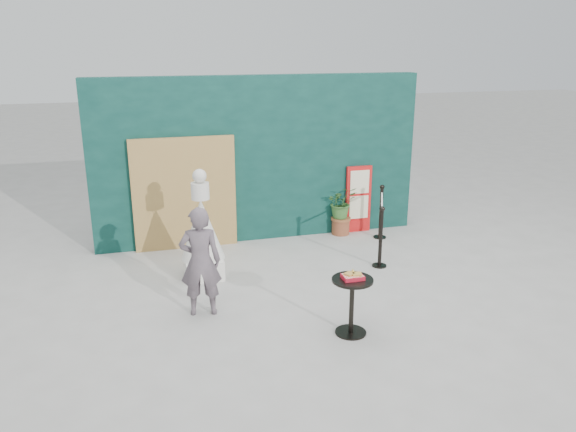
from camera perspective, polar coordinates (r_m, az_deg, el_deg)
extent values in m
plane|color=#ADAAA5|center=(7.91, 2.37, -9.46)|extent=(60.00, 60.00, 0.00)
cube|color=#0A2D29|center=(10.31, -2.93, 5.78)|extent=(6.00, 0.30, 3.00)
cube|color=tan|center=(10.01, -10.46, 2.22)|extent=(1.80, 0.08, 2.00)
imported|color=#61535B|center=(7.58, -8.89, -4.59)|extent=(0.60, 0.44, 1.52)
cube|color=red|center=(10.90, 7.15, 1.71)|extent=(0.50, 0.06, 1.30)
cube|color=beige|center=(10.78, 7.29, 3.45)|extent=(0.38, 0.02, 0.45)
cube|color=beige|center=(10.91, 7.19, 0.90)|extent=(0.38, 0.02, 0.45)
cube|color=red|center=(11.01, 7.13, -0.85)|extent=(0.38, 0.02, 0.18)
cube|color=white|center=(8.97, -8.55, -5.15)|extent=(0.58, 0.58, 0.32)
cone|color=beige|center=(8.75, -8.73, -1.30)|extent=(0.68, 0.68, 0.95)
cylinder|color=silver|center=(8.58, -8.92, 2.53)|extent=(0.28, 0.28, 0.25)
sphere|color=silver|center=(8.52, -8.99, 4.04)|extent=(0.21, 0.21, 0.21)
cylinder|color=black|center=(7.36, 6.38, -11.65)|extent=(0.40, 0.40, 0.02)
cylinder|color=black|center=(7.20, 6.47, -9.21)|extent=(0.06, 0.06, 0.72)
cylinder|color=black|center=(7.04, 6.57, -6.48)|extent=(0.52, 0.52, 0.03)
cube|color=red|center=(7.02, 6.59, -6.18)|extent=(0.26, 0.19, 0.05)
cube|color=red|center=(7.01, 6.59, -5.98)|extent=(0.24, 0.17, 0.00)
cube|color=gold|center=(7.00, 6.26, -5.87)|extent=(0.15, 0.14, 0.02)
cube|color=gold|center=(7.01, 7.04, -5.88)|extent=(0.13, 0.13, 0.02)
cone|color=gold|center=(7.05, 6.60, -5.56)|extent=(0.06, 0.06, 0.06)
cylinder|color=brown|center=(10.85, 5.36, -1.11)|extent=(0.34, 0.34, 0.28)
cylinder|color=#955B30|center=(10.80, 5.39, -0.28)|extent=(0.38, 0.38, 0.05)
imported|color=#35632A|center=(10.71, 5.44, 1.42)|extent=(0.56, 0.48, 0.62)
cylinder|color=black|center=(9.45, 9.25, -4.99)|extent=(0.24, 0.24, 0.02)
cylinder|color=black|center=(9.28, 9.39, -2.31)|extent=(0.06, 0.06, 0.96)
sphere|color=black|center=(9.12, 9.54, 0.71)|extent=(0.09, 0.09, 0.09)
cylinder|color=black|center=(10.79, 9.29, -2.12)|extent=(0.24, 0.24, 0.02)
cylinder|color=black|center=(10.64, 9.41, 0.26)|extent=(0.06, 0.06, 0.96)
sphere|color=black|center=(10.50, 9.55, 2.92)|extent=(0.09, 0.09, 0.09)
cylinder|color=white|center=(9.84, 9.51, 1.28)|extent=(0.63, 1.31, 0.03)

